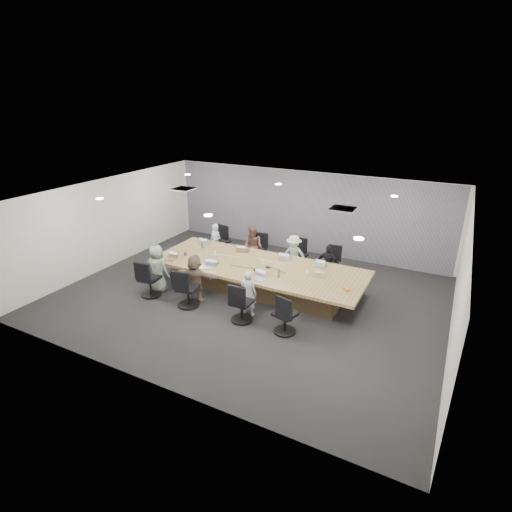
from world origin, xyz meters
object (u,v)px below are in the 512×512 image
at_px(laptop_0, 206,243).
at_px(person_5, 195,278).
at_px(laptop_2, 286,258).
at_px(person_4, 158,268).
at_px(bottle_clear, 215,254).
at_px(snack_packet, 347,289).
at_px(chair_4, 150,281).
at_px(person_1, 253,247).
at_px(person_2, 294,256).
at_px(chair_5, 188,291).
at_px(chair_7, 285,317).
at_px(canvas_bag, 319,274).
at_px(conference_table, 258,276).
at_px(chair_2, 298,258).
at_px(laptop_6, 259,279).
at_px(chair_6, 242,305).
at_px(chair_1, 258,252).
at_px(person_0, 215,242).
at_px(chair_3, 331,266).
at_px(mug_brown, 185,254).
at_px(bottle_green_right, 279,273).
at_px(laptop_4, 170,259).
at_px(person_3, 327,264).
at_px(laptop_1, 245,250).
at_px(stapler, 257,270).
at_px(chair_0, 221,244).
at_px(laptop_5, 207,267).
at_px(laptop_3, 322,265).
at_px(bottle_green_left, 202,245).

height_order(laptop_0, person_5, person_5).
distance_m(laptop_2, person_4, 3.65).
xyz_separation_m(bottle_clear, snack_packet, (3.97, -0.27, -0.08)).
bearing_deg(snack_packet, chair_4, -165.08).
xyz_separation_m(person_1, person_2, (1.38, 0.00, -0.04)).
bearing_deg(laptop_2, chair_5, 47.64).
height_order(laptop_2, bottle_clear, bottle_clear).
relative_size(chair_7, canvas_bag, 3.42).
bearing_deg(conference_table, chair_2, 72.83).
xyz_separation_m(conference_table, laptop_6, (0.44, -0.80, 0.35)).
relative_size(chair_6, person_2, 0.66).
xyz_separation_m(chair_1, person_2, (1.38, -0.35, 0.26)).
relative_size(person_0, person_2, 0.95).
bearing_deg(chair_3, mug_brown, 19.86).
distance_m(bottle_green_right, canvas_bag, 1.06).
bearing_deg(laptop_4, person_3, 22.65).
relative_size(laptop_1, stapler, 2.05).
relative_size(chair_3, person_5, 0.59).
xyz_separation_m(chair_0, chair_6, (2.72, -3.40, -0.01)).
distance_m(person_2, person_4, 4.00).
xyz_separation_m(chair_6, person_5, (-1.60, 0.35, 0.23)).
bearing_deg(laptop_4, person_1, 48.36).
height_order(chair_4, laptop_5, chair_4).
bearing_deg(person_1, chair_7, -45.07).
height_order(laptop_0, laptop_3, same).
bearing_deg(bottle_clear, stapler, -11.34).
height_order(laptop_3, bottle_clear, bottle_clear).
relative_size(person_2, person_5, 0.98).
distance_m(chair_4, laptop_6, 3.03).
bearing_deg(laptop_1, person_3, -176.93).
height_order(person_5, mug_brown, person_5).
bearing_deg(person_0, chair_0, 98.98).
xyz_separation_m(chair_5, canvas_bag, (2.92, 1.79, 0.37)).
bearing_deg(person_0, person_1, 8.98).
height_order(conference_table, person_2, person_2).
bearing_deg(chair_1, chair_7, 118.18).
height_order(chair_3, stapler, stapler).
distance_m(laptop_2, person_5, 2.73).
bearing_deg(person_4, person_0, -94.20).
relative_size(chair_2, person_2, 0.67).
relative_size(chair_2, chair_5, 0.98).
height_order(laptop_3, bottle_green_left, bottle_green_left).
relative_size(chair_7, laptop_1, 2.46).
bearing_deg(laptop_1, laptop_5, 69.85).
relative_size(person_1, laptop_3, 4.79).
height_order(chair_5, laptop_4, chair_5).
relative_size(chair_4, person_1, 0.63).
relative_size(chair_7, stapler, 5.05).
bearing_deg(canvas_bag, chair_7, -95.90).
bearing_deg(bottle_green_right, chair_4, -159.03).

